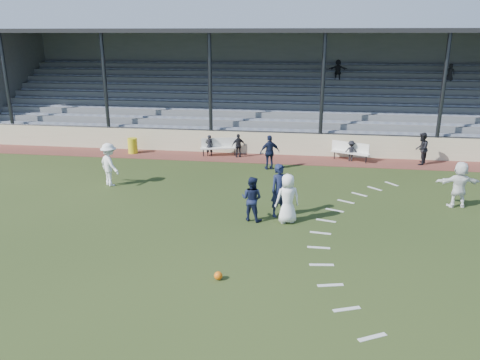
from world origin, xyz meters
The scene contains 19 objects.
ground centered at (0.00, 0.00, 0.00)m, with size 90.00×90.00×0.00m, color #283716.
cinder_track centered at (0.00, 10.50, 0.01)m, with size 34.00×2.00×0.02m, color brown.
retaining_wall centered at (0.00, 11.55, 0.60)m, with size 34.00×0.18×1.20m, color beige.
bench_left centered at (-2.37, 10.81, 0.58)m, with size 2.03×0.98×0.95m.
bench_right centered at (4.57, 10.79, 0.58)m, with size 1.99×1.24×0.95m.
trash_bin centered at (-7.21, 10.60, 0.44)m, with size 0.52×0.52×0.84m, color yellow.
football centered at (0.14, -2.39, 0.12)m, with size 0.23×0.23×0.23m, color orange.
player_white_lead centered at (1.76, 1.93, 0.88)m, with size 0.86×0.56×1.76m, color white.
player_navy_lead centered at (1.45, 2.48, 0.98)m, with size 0.71×0.47×1.96m, color #141B38.
player_navy_mid centered at (0.50, 1.94, 0.80)m, with size 0.78×0.61×1.61m, color #141B38.
player_white_wing centered at (-6.09, 5.00, 0.94)m, with size 1.21×0.70×1.88m, color white.
player_navy_wing centered at (0.55, 8.59, 0.84)m, with size 0.99×0.41×1.69m, color #141B38.
player_white_back centered at (8.13, 4.46, 0.89)m, with size 1.66×0.53×1.79m, color white.
official centered at (8.03, 10.52, 0.83)m, with size 0.79×0.62×1.63m, color black.
sub_left_near centered at (-2.90, 10.64, 0.59)m, with size 0.42×0.27×1.15m, color black.
sub_left_far centered at (-1.29, 10.61, 0.65)m, with size 0.73×0.31×1.25m, color black.
sub_right centered at (4.59, 10.69, 0.56)m, with size 0.69×0.40×1.07m, color black.
grandstand centered at (0.00, 16.26, 2.20)m, with size 34.60×9.00×6.61m.
penalty_arc centered at (4.12, 0.00, 0.01)m, with size 3.89×14.63×0.01m.
Camera 1 is at (2.38, -13.45, 6.37)m, focal length 35.00 mm.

